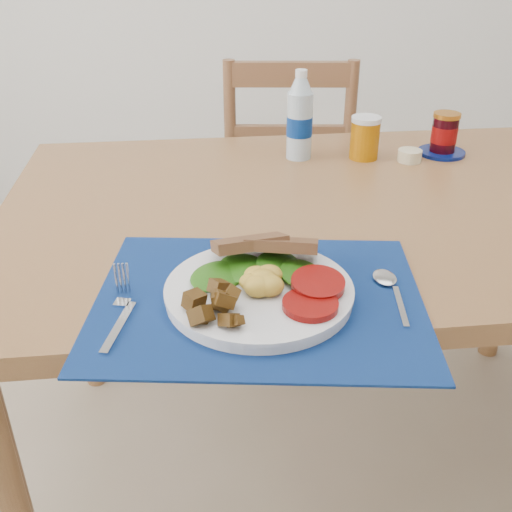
{
  "coord_description": "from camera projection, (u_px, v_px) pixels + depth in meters",
  "views": [
    {
      "loc": [
        -0.31,
        -0.91,
        1.25
      ],
      "look_at": [
        -0.22,
        -0.11,
        0.8
      ],
      "focal_mm": 42.0,
      "sensor_mm": 36.0,
      "label": 1
    }
  ],
  "objects": [
    {
      "name": "placemat",
      "position": [
        259.0,
        299.0,
        0.91
      ],
      "size": [
        0.54,
        0.45,
        0.0
      ],
      "primitive_type": "cube",
      "rotation": [
        0.0,
        0.0,
        -0.14
      ],
      "color": "black",
      "rests_on": "table"
    },
    {
      "name": "juice_glass",
      "position": [
        365.0,
        139.0,
        1.44
      ],
      "size": [
        0.07,
        0.07,
        0.1
      ],
      "primitive_type": "cylinder",
      "color": "#A85E04",
      "rests_on": "table"
    },
    {
      "name": "chair_far",
      "position": [
        287.0,
        164.0,
        1.95
      ],
      "size": [
        0.46,
        0.44,
        1.11
      ],
      "rotation": [
        0.0,
        0.0,
        3.02
      ],
      "color": "brown",
      "rests_on": "ground"
    },
    {
      "name": "breakfast_plate",
      "position": [
        256.0,
        288.0,
        0.9
      ],
      "size": [
        0.28,
        0.28,
        0.07
      ],
      "rotation": [
        0.0,
        0.0,
        0.02
      ],
      "color": "silver",
      "rests_on": "placemat"
    },
    {
      "name": "ramekin",
      "position": [
        410.0,
        156.0,
        1.44
      ],
      "size": [
        0.06,
        0.06,
        0.03
      ],
      "primitive_type": "cylinder",
      "color": "beige",
      "rests_on": "table"
    },
    {
      "name": "table",
      "position": [
        341.0,
        237.0,
        1.28
      ],
      "size": [
        1.4,
        0.9,
        0.75
      ],
      "color": "brown",
      "rests_on": "ground"
    },
    {
      "name": "fork",
      "position": [
        121.0,
        311.0,
        0.87
      ],
      "size": [
        0.04,
        0.18,
        0.0
      ],
      "rotation": [
        0.0,
        0.0,
        -0.25
      ],
      "color": "#B2B5BA",
      "rests_on": "placemat"
    },
    {
      "name": "spoon",
      "position": [
        390.0,
        288.0,
        0.93
      ],
      "size": [
        0.04,
        0.16,
        0.0
      ],
      "rotation": [
        0.0,
        0.0,
        -0.17
      ],
      "color": "#B2B5BA",
      "rests_on": "placemat"
    },
    {
      "name": "water_bottle",
      "position": [
        300.0,
        120.0,
        1.42
      ],
      "size": [
        0.06,
        0.06,
        0.21
      ],
      "color": "#ADBFCC",
      "rests_on": "table"
    },
    {
      "name": "jam_on_saucer",
      "position": [
        444.0,
        136.0,
        1.47
      ],
      "size": [
        0.11,
        0.11,
        0.1
      ],
      "color": "#05135A",
      "rests_on": "table"
    }
  ]
}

